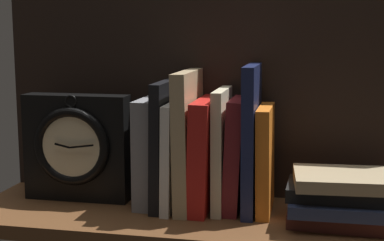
# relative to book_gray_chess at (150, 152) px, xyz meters

# --- Properties ---
(ground_plane) EXTENTS (0.82, 0.26, 0.03)m
(ground_plane) POSITION_rel_book_gray_chess_xyz_m (0.10, -0.04, -0.11)
(ground_plane) COLOR brown
(back_panel) EXTENTS (0.82, 0.01, 0.41)m
(back_panel) POSITION_rel_book_gray_chess_xyz_m (0.10, 0.09, 0.10)
(back_panel) COLOR black
(back_panel) RESTS_ON ground_plane
(book_gray_chess) EXTENTS (0.03, 0.12, 0.20)m
(book_gray_chess) POSITION_rel_book_gray_chess_xyz_m (0.00, 0.00, 0.00)
(book_gray_chess) COLOR gray
(book_gray_chess) RESTS_ON ground_plane
(book_black_skeptic) EXTENTS (0.02, 0.15, 0.23)m
(book_black_skeptic) POSITION_rel_book_gray_chess_xyz_m (0.03, 0.00, 0.02)
(book_black_skeptic) COLOR black
(book_black_skeptic) RESTS_ON ground_plane
(book_white_catcher) EXTENTS (0.02, 0.17, 0.19)m
(book_white_catcher) POSITION_rel_book_gray_chess_xyz_m (0.05, 0.00, -0.00)
(book_white_catcher) COLOR silver
(book_white_catcher) RESTS_ON ground_plane
(book_tan_shortstories) EXTENTS (0.03, 0.17, 0.25)m
(book_tan_shortstories) POSITION_rel_book_gray_chess_xyz_m (0.07, 0.00, 0.03)
(book_tan_shortstories) COLOR tan
(book_tan_shortstories) RESTS_ON ground_plane
(book_red_requiem) EXTENTS (0.04, 0.16, 0.20)m
(book_red_requiem) POSITION_rel_book_gray_chess_xyz_m (0.11, 0.00, 0.00)
(book_red_requiem) COLOR red
(book_red_requiem) RESTS_ON ground_plane
(book_cream_twain) EXTENTS (0.02, 0.13, 0.22)m
(book_cream_twain) POSITION_rel_book_gray_chess_xyz_m (0.13, 0.00, 0.01)
(book_cream_twain) COLOR beige
(book_cream_twain) RESTS_ON ground_plane
(book_maroon_dawkins) EXTENTS (0.04, 0.12, 0.20)m
(book_maroon_dawkins) POSITION_rel_book_gray_chess_xyz_m (0.16, 0.00, 0.00)
(book_maroon_dawkins) COLOR maroon
(book_maroon_dawkins) RESTS_ON ground_plane
(book_navy_bierce) EXTENTS (0.02, 0.15, 0.26)m
(book_navy_bierce) POSITION_rel_book_gray_chess_xyz_m (0.19, 0.00, 0.03)
(book_navy_bierce) COLOR #192147
(book_navy_bierce) RESTS_ON ground_plane
(book_orange_pandolfini) EXTENTS (0.03, 0.13, 0.19)m
(book_orange_pandolfini) POSITION_rel_book_gray_chess_xyz_m (0.21, 0.00, -0.00)
(book_orange_pandolfini) COLOR orange
(book_orange_pandolfini) RESTS_ON ground_plane
(framed_clock) EXTENTS (0.20, 0.06, 0.20)m
(framed_clock) POSITION_rel_book_gray_chess_xyz_m (-0.14, -0.01, 0.00)
(framed_clock) COLOR black
(framed_clock) RESTS_ON ground_plane
(book_stack_side) EXTENTS (0.19, 0.14, 0.09)m
(book_stack_side) POSITION_rel_book_gray_chess_xyz_m (0.34, -0.05, -0.05)
(book_stack_side) COLOR #471E19
(book_stack_side) RESTS_ON ground_plane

